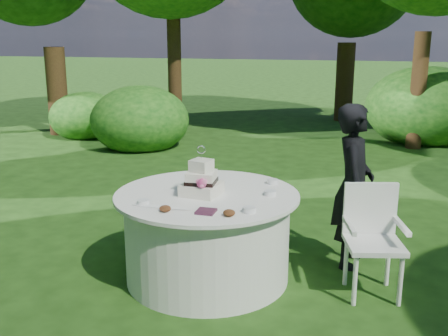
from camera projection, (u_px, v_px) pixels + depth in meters
The scene contains 9 objects.
ground at pixel (208, 277), 4.60m from camera, with size 80.00×80.00×0.00m, color #19380F.
napkins at pixel (206, 211), 3.93m from camera, with size 0.14×0.14×0.02m, color #481E34.
feather_plume at pixel (160, 207), 4.04m from camera, with size 0.48×0.07×0.01m, color white.
guest at pixel (353, 186), 4.71m from camera, with size 0.54×0.36×1.49m, color black.
table at pixel (207, 236), 4.51m from camera, with size 1.56×1.56×0.77m.
cake at pixel (201, 182), 4.34m from camera, with size 0.33×0.33×0.42m.
chair at pixel (372, 231), 4.24m from camera, with size 0.53×0.53×0.90m.
votives at pixel (226, 191), 4.40m from camera, with size 1.01×1.01×0.04m.
petal_cups at pixel (197, 211), 3.90m from camera, with size 0.58×0.13×0.05m.
Camera 1 is at (1.29, -4.02, 2.07)m, focal length 42.00 mm.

